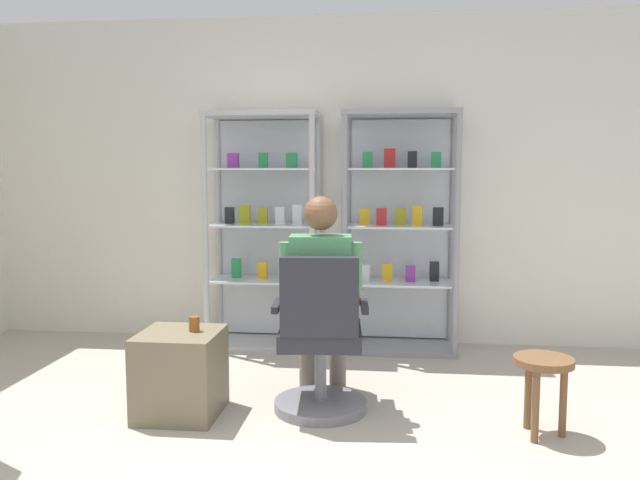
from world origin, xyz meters
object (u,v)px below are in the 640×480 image
(display_cabinet_left, at_px, (265,229))
(wooden_stool, at_px, (543,374))
(seated_shopkeeper, at_px, (321,290))
(display_cabinet_right, at_px, (400,230))
(tea_glass, at_px, (194,324))
(storage_crate, at_px, (180,373))
(office_chair, at_px, (320,349))

(display_cabinet_left, relative_size, wooden_stool, 4.35)
(seated_shopkeeper, bearing_deg, wooden_stool, -15.45)
(seated_shopkeeper, bearing_deg, display_cabinet_right, 70.08)
(display_cabinet_right, bearing_deg, wooden_stool, -65.54)
(display_cabinet_right, height_order, seated_shopkeeper, display_cabinet_right)
(display_cabinet_left, xyz_separation_m, tea_glass, (-0.11, -1.57, -0.42))
(storage_crate, height_order, tea_glass, tea_glass)
(storage_crate, relative_size, wooden_stool, 1.14)
(seated_shopkeeper, bearing_deg, tea_glass, -161.85)
(wooden_stool, bearing_deg, office_chair, 171.63)
(wooden_stool, bearing_deg, seated_shopkeeper, 164.55)
(office_chair, bearing_deg, storage_crate, -172.73)
(office_chair, relative_size, tea_glass, 10.92)
(display_cabinet_left, relative_size, storage_crate, 3.82)
(storage_crate, bearing_deg, wooden_stool, -2.15)
(office_chair, xyz_separation_m, tea_glass, (-0.74, -0.07, 0.15))
(tea_glass, bearing_deg, seated_shopkeeper, 18.15)
(display_cabinet_right, height_order, tea_glass, display_cabinet_right)
(display_cabinet_left, relative_size, tea_glass, 21.61)
(seated_shopkeeper, relative_size, storage_crate, 2.60)
(seated_shopkeeper, xyz_separation_m, storage_crate, (-0.81, -0.27, -0.46))
(tea_glass, bearing_deg, display_cabinet_right, 52.43)
(display_cabinet_left, distance_m, storage_crate, 1.76)
(office_chair, distance_m, tea_glass, 0.76)
(office_chair, height_order, seated_shopkeeper, seated_shopkeeper)
(office_chair, bearing_deg, wooden_stool, -8.37)
(display_cabinet_right, bearing_deg, office_chair, -107.45)
(display_cabinet_left, distance_m, wooden_stool, 2.58)
(office_chair, distance_m, wooden_stool, 1.25)
(display_cabinet_left, xyz_separation_m, seated_shopkeeper, (0.62, -1.33, -0.25))
(display_cabinet_right, distance_m, tea_glass, 2.02)
(display_cabinet_left, bearing_deg, storage_crate, -96.70)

